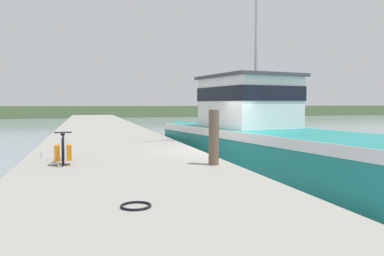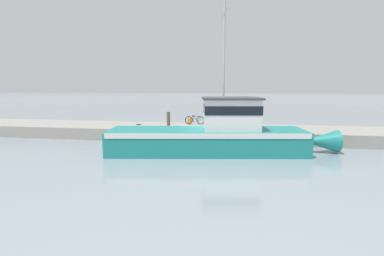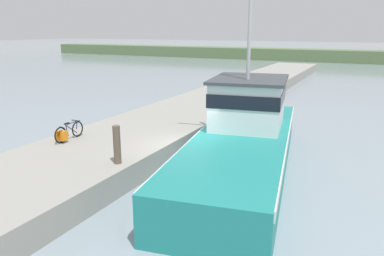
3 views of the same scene
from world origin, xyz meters
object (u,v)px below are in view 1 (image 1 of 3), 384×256
Objects in this scene: bicycle_touring at (63,150)px; mooring_post at (214,137)px; water_bottle_by_bike at (42,155)px; fishing_boat_main at (261,135)px.

mooring_post is (3.57, -1.28, 0.33)m from bicycle_touring.
bicycle_touring is 1.23m from water_bottle_by_bike.
mooring_post is at bearing -138.70° from fishing_boat_main.
fishing_boat_main is 7.36m from bicycle_touring.
mooring_post is 4.81m from water_bottle_by_bike.
mooring_post is at bearing -29.04° from water_bottle_by_bike.
fishing_boat_main is at bearing 50.80° from mooring_post.
bicycle_touring is at bearing 160.28° from mooring_post.
fishing_boat_main is at bearing 19.08° from bicycle_touring.
fishing_boat_main is 74.12× the size of water_bottle_by_bike.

